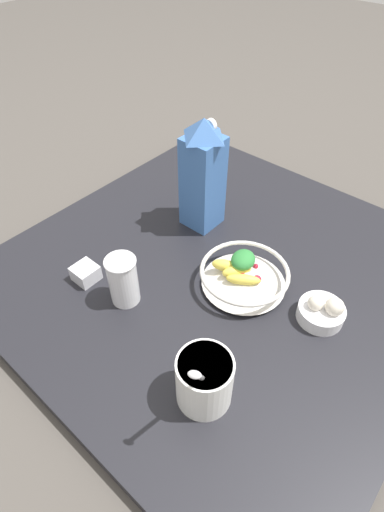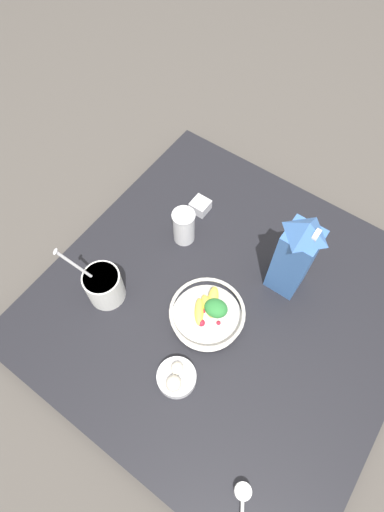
{
  "view_description": "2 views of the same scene",
  "coord_description": "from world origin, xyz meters",
  "views": [
    {
      "loc": [
        -0.39,
        0.57,
        0.74
      ],
      "look_at": [
        0.03,
        0.08,
        0.11
      ],
      "focal_mm": 28.0,
      "sensor_mm": 36.0,
      "label": 1
    },
    {
      "loc": [
        -0.42,
        -0.18,
        1.08
      ],
      "look_at": [
        0.03,
        0.14,
        0.11
      ],
      "focal_mm": 28.0,
      "sensor_mm": 36.0,
      "label": 2
    }
  ],
  "objects": [
    {
      "name": "ground_plane",
      "position": [
        0.0,
        0.0,
        0.0
      ],
      "size": [
        6.0,
        6.0,
        0.0
      ],
      "primitive_type": "plane",
      "color": "#4C4742"
    },
    {
      "name": "countertop",
      "position": [
        0.0,
        0.0,
        0.02
      ],
      "size": [
        0.98,
        0.98,
        0.04
      ],
      "color": "black",
      "rests_on": "ground_plane"
    },
    {
      "name": "fruit_bowl",
      "position": [
        -0.07,
        0.02,
        0.07
      ],
      "size": [
        0.21,
        0.21,
        0.08
      ],
      "color": "silver",
      "rests_on": "countertop"
    },
    {
      "name": "milk_carton",
      "position": [
        0.15,
        -0.1,
        0.19
      ],
      "size": [
        0.09,
        0.09,
        0.3
      ],
      "color": "#3D6BB2",
      "rests_on": "countertop"
    },
    {
      "name": "yogurt_tub",
      "position": [
        -0.18,
        0.29,
        0.1
      ],
      "size": [
        0.1,
        0.14,
        0.23
      ],
      "color": "white",
      "rests_on": "countertop"
    },
    {
      "name": "drinking_cup",
      "position": [
        0.1,
        0.22,
        0.1
      ],
      "size": [
        0.07,
        0.07,
        0.12
      ],
      "color": "white",
      "rests_on": "countertop"
    },
    {
      "name": "spice_jar",
      "position": [
        0.22,
        0.24,
        0.05
      ],
      "size": [
        0.05,
        0.05,
        0.04
      ],
      "color": "silver",
      "rests_on": "countertop"
    },
    {
      "name": "measuring_scoop",
      "position": [
        -0.37,
        -0.29,
        0.05
      ],
      "size": [
        0.08,
        0.06,
        0.02
      ],
      "color": "white",
      "rests_on": "countertop"
    },
    {
      "name": "garlic_bowl",
      "position": [
        -0.26,
        -0.02,
        0.06
      ],
      "size": [
        0.1,
        0.1,
        0.07
      ],
      "color": "white",
      "rests_on": "countertop"
    }
  ]
}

